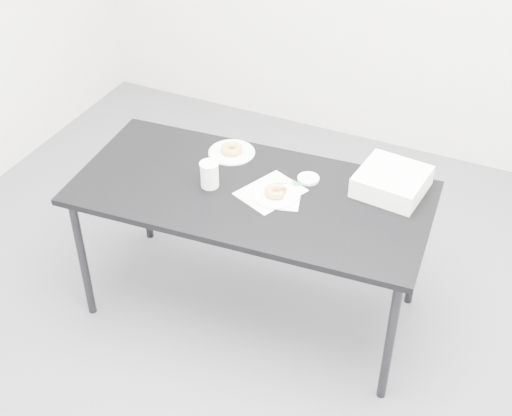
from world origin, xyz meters
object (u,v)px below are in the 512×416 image
at_px(coffee_cup, 210,174).
at_px(bakery_box, 392,181).
at_px(plate_far, 232,152).
at_px(pen, 289,184).
at_px(donut_near, 276,191).
at_px(plate_near, 276,195).
at_px(scorecard, 271,192).
at_px(donut_far, 232,149).
at_px(table, 251,200).

relative_size(coffee_cup, bakery_box, 0.43).
bearing_deg(plate_far, pen, -20.19).
bearing_deg(bakery_box, pen, -153.96).
bearing_deg(donut_near, coffee_cup, -169.74).
bearing_deg(plate_near, scorecard, 154.90).
height_order(scorecard, plate_near, plate_near).
distance_m(donut_near, bakery_box, 0.52).
distance_m(donut_far, coffee_cup, 0.29).
bearing_deg(bakery_box, table, -149.02).
distance_m(table, pen, 0.19).
bearing_deg(plate_near, donut_far, 145.42).
bearing_deg(bakery_box, coffee_cup, -151.66).
bearing_deg(pen, donut_far, 139.79).
height_order(plate_near, donut_far, donut_far).
relative_size(donut_far, coffee_cup, 0.86).
relative_size(table, plate_near, 7.76).
height_order(table, scorecard, scorecard).
height_order(scorecard, bakery_box, bakery_box).
distance_m(donut_near, coffee_cup, 0.31).
bearing_deg(bakery_box, donut_far, -172.07).
xyz_separation_m(scorecard, bakery_box, (0.49, 0.24, 0.05)).
bearing_deg(scorecard, plate_far, 167.52).
xyz_separation_m(plate_near, donut_far, (-0.33, 0.23, 0.02)).
bearing_deg(plate_far, plate_near, -34.58).
bearing_deg(scorecard, table, -140.96).
bearing_deg(plate_far, donut_near, -34.58).
bearing_deg(scorecard, bakery_box, 49.47).
xyz_separation_m(pen, coffee_cup, (-0.32, -0.15, 0.06)).
bearing_deg(pen, scorecard, -142.60).
bearing_deg(table, donut_far, 127.72).
bearing_deg(table, plate_near, 0.57).
height_order(scorecard, plate_far, plate_far).
distance_m(plate_far, donut_far, 0.02).
distance_m(scorecard, coffee_cup, 0.29).
relative_size(scorecard, plate_near, 1.28).
bearing_deg(scorecard, coffee_cup, -142.63).
bearing_deg(coffee_cup, donut_near, 10.26).
xyz_separation_m(donut_near, donut_far, (-0.33, 0.23, -0.00)).
bearing_deg(coffee_cup, plate_far, 96.23).
xyz_separation_m(plate_far, donut_far, (0.00, 0.00, 0.02)).
xyz_separation_m(table, pen, (0.14, 0.11, 0.06)).
relative_size(table, coffee_cup, 13.44).
bearing_deg(plate_near, plate_far, 145.42).
height_order(table, plate_near, plate_near).
xyz_separation_m(table, plate_near, (0.12, 0.01, 0.06)).
xyz_separation_m(scorecard, coffee_cup, (-0.27, -0.07, 0.06)).
xyz_separation_m(donut_near, coffee_cup, (-0.30, -0.05, 0.04)).
distance_m(plate_near, donut_far, 0.41).
xyz_separation_m(plate_near, bakery_box, (0.45, 0.26, 0.04)).
xyz_separation_m(plate_near, plate_far, (-0.33, 0.23, -0.00)).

